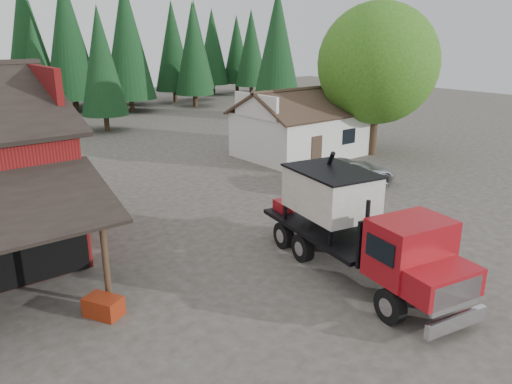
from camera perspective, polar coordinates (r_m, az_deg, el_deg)
ground at (r=17.82m, az=3.47°, el=-9.62°), size 120.00×120.00×0.00m
farmhouse at (r=34.81m, az=5.18°, el=6.93°), size 8.60×6.42×4.65m
deciduous_tree at (r=35.22m, az=13.76°, el=13.60°), size 8.00×8.00×10.20m
conifer_backdrop at (r=55.33m, az=-27.26°, el=7.34°), size 76.00×16.00×16.00m
near_pine_b at (r=44.94m, az=-17.30°, el=14.10°), size 3.96×3.96×10.40m
near_pine_c at (r=49.88m, az=2.44°, el=16.30°), size 4.84×4.84×12.40m
feed_truck at (r=17.54m, az=11.41°, el=-3.67°), size 3.94×9.18×4.02m
silver_car at (r=28.07m, az=10.32°, el=2.20°), size 6.08×3.85×1.56m
equip_box at (r=16.12m, az=-17.04°, el=-12.39°), size 1.14×1.30×0.60m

